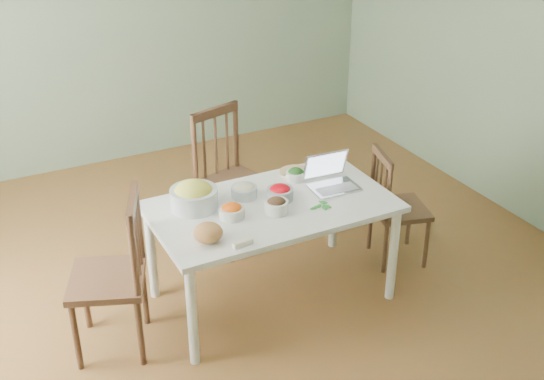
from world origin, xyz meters
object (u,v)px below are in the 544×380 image
chair_far (234,181)px  bowl_squash (194,195)px  chair_left (106,276)px  laptop (335,174)px  dining_table (272,252)px  bread_boule (208,233)px  chair_right (400,206)px

chair_far → bowl_squash: size_ratio=3.49×
chair_left → laptop: 1.58m
dining_table → bread_boule: bearing=-156.8°
bread_boule → bowl_squash: bowl_squash is taller
bread_boule → bowl_squash: bearing=79.7°
chair_right → bread_boule: bearing=114.1°
bread_boule → laptop: (0.99, 0.23, 0.05)m
chair_right → bread_boule: chair_right is taller
dining_table → laptop: 0.66m
dining_table → chair_right: bearing=0.7°
chair_left → chair_right: size_ratio=1.18×
chair_right → bowl_squash: 1.54m
chair_far → chair_left: 1.38m
laptop → chair_right: bearing=4.5°
chair_far → bread_boule: (-0.60, -0.98, 0.25)m
dining_table → bowl_squash: bowl_squash is taller
chair_left → chair_right: (2.12, 0.01, -0.08)m
chair_right → chair_left: bearing=105.7°
laptop → bowl_squash: bearing=172.2°
dining_table → bowl_squash: bearing=158.3°
chair_left → laptop: (1.55, -0.00, 0.31)m
dining_table → chair_far: (0.07, 0.75, 0.16)m
bread_boule → chair_far: bearing=58.6°
chair_far → bread_boule: size_ratio=6.10×
chair_far → dining_table: bearing=-111.9°
dining_table → laptop: bearing=-0.0°
dining_table → chair_left: 1.10m
chair_far → chair_right: 1.22m
chair_left → chair_right: 2.12m
chair_far → chair_left: (-1.16, -0.75, -0.01)m
dining_table → chair_left: (-1.08, 0.00, 0.15)m
dining_table → laptop: (0.46, -0.00, 0.47)m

